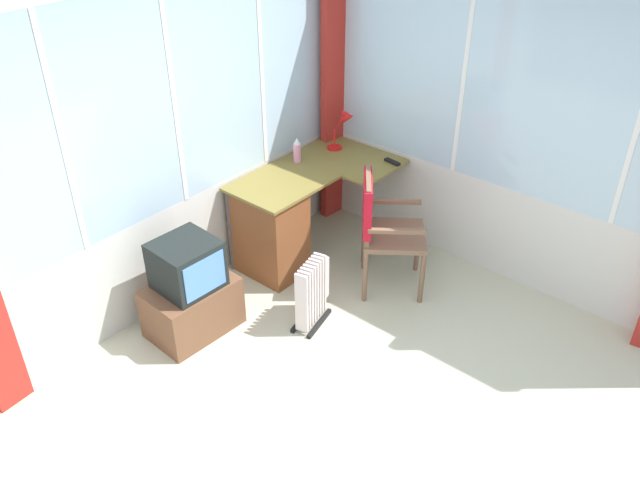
# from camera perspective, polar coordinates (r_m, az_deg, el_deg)

# --- Properties ---
(ground) EXTENTS (5.31, 4.86, 0.06)m
(ground) POSITION_cam_1_polar(r_m,az_deg,el_deg) (4.26, 2.64, -17.07)
(ground) COLOR beige
(north_window_panel) EXTENTS (4.31, 0.07, 2.55)m
(north_window_panel) POSITION_cam_1_polar(r_m,az_deg,el_deg) (4.63, -16.54, 6.60)
(north_window_panel) COLOR silver
(north_window_panel) RESTS_ON ground
(east_window_panel) EXTENTS (0.07, 3.86, 2.55)m
(east_window_panel) POSITION_cam_1_polar(r_m,az_deg,el_deg) (5.07, 18.57, 8.52)
(east_window_panel) COLOR silver
(east_window_panel) RESTS_ON ground
(curtain_corner) EXTENTS (0.24, 0.09, 2.45)m
(curtain_corner) POSITION_cam_1_polar(r_m,az_deg,el_deg) (5.83, 1.15, 12.92)
(curtain_corner) COLOR #B32B23
(curtain_corner) RESTS_ON ground
(desk) EXTENTS (1.39, 0.87, 0.77)m
(desk) POSITION_cam_1_polar(r_m,az_deg,el_deg) (5.37, -3.88, 1.36)
(desk) COLOR olive
(desk) RESTS_ON ground
(desk_lamp) EXTENTS (0.24, 0.20, 0.35)m
(desk_lamp) POSITION_cam_1_polar(r_m,az_deg,el_deg) (5.74, 2.19, 10.11)
(desk_lamp) COLOR red
(desk_lamp) RESTS_ON desk
(tv_remote) EXTENTS (0.07, 0.15, 0.02)m
(tv_remote) POSITION_cam_1_polar(r_m,az_deg,el_deg) (5.57, 6.33, 6.80)
(tv_remote) COLOR black
(tv_remote) RESTS_ON desk
(spray_bottle) EXTENTS (0.06, 0.06, 0.22)m
(spray_bottle) POSITION_cam_1_polar(r_m,az_deg,el_deg) (5.53, -2.02, 7.84)
(spray_bottle) COLOR pink
(spray_bottle) RESTS_ON desk
(wooden_armchair) EXTENTS (0.67, 0.67, 0.98)m
(wooden_armchair) POSITION_cam_1_polar(r_m,az_deg,el_deg) (5.06, 5.12, 1.82)
(wooden_armchair) COLOR brown
(wooden_armchair) RESTS_ON ground
(tv_on_stand) EXTENTS (0.66, 0.47, 0.77)m
(tv_on_stand) POSITION_cam_1_polar(r_m,az_deg,el_deg) (4.83, -11.24, -4.55)
(tv_on_stand) COLOR brown
(tv_on_stand) RESTS_ON ground
(space_heater) EXTENTS (0.41, 0.25, 0.54)m
(space_heater) POSITION_cam_1_polar(r_m,az_deg,el_deg) (4.86, -0.64, -4.54)
(space_heater) COLOR silver
(space_heater) RESTS_ON ground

